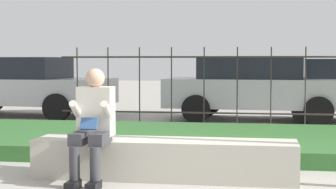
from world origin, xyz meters
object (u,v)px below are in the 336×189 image
at_px(car_parked_left, 20,85).
at_px(car_parked_center, 257,87).
at_px(person_seated_reader, 93,121).
at_px(stone_bench, 164,161).

bearing_deg(car_parked_left, car_parked_center, 3.93).
xyz_separation_m(car_parked_center, car_parked_left, (-5.58, 0.09, -0.00)).
bearing_deg(car_parked_center, person_seated_reader, -101.21).
bearing_deg(car_parked_center, car_parked_left, -177.50).
relative_size(stone_bench, person_seated_reader, 2.37).
height_order(person_seated_reader, car_parked_center, car_parked_center).
bearing_deg(stone_bench, car_parked_center, 80.88).
bearing_deg(car_parked_left, stone_bench, -49.95).
xyz_separation_m(person_seated_reader, car_parked_left, (-3.82, 6.79, 0.07)).
height_order(person_seated_reader, car_parked_left, car_parked_left).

